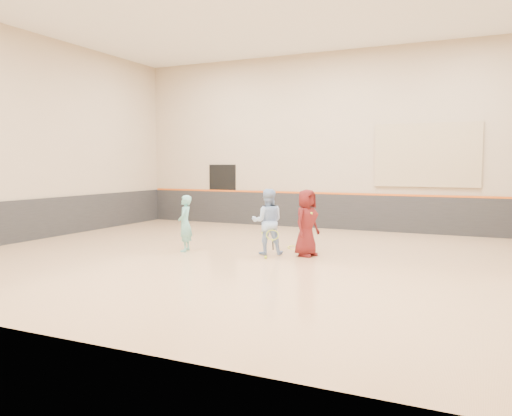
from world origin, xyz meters
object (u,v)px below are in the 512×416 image
at_px(girl, 185,223).
at_px(instructor, 268,222).
at_px(young_man, 307,223).
at_px(spare_racket, 294,245).

distance_m(girl, instructor, 2.13).
bearing_deg(young_man, instructor, 114.62).
bearing_deg(instructor, young_man, 166.07).
relative_size(girl, young_man, 0.89).
height_order(girl, instructor, instructor).
distance_m(young_man, spare_racket, 1.32).
xyz_separation_m(young_man, spare_racket, (-0.65, 0.90, -0.73)).
xyz_separation_m(girl, spare_racket, (2.37, 1.56, -0.64)).
distance_m(instructor, young_man, 0.97).
height_order(girl, spare_racket, girl).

